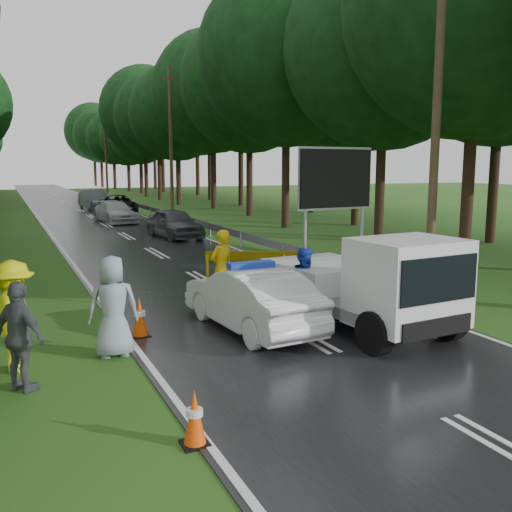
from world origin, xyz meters
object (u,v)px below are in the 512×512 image
queue_car_second (115,212)px  queue_car_fourth (94,199)px  civilian (306,284)px  work_truck (368,282)px  queue_car_first (175,223)px  queue_car_third (118,205)px  barrier (255,261)px  officer (222,267)px  police_sedan (251,299)px

queue_car_second → queue_car_fourth: 12.01m
civilian → queue_car_second: bearing=54.6°
work_truck → queue_car_second: work_truck is taller
queue_car_first → queue_car_third: queue_car_first is taller
queue_car_first → queue_car_fourth: 20.69m
queue_car_second → queue_car_fourth: size_ratio=0.96×
civilian → queue_car_third: bearing=52.2°
queue_car_third → queue_car_fourth: (-0.82, 6.00, 0.08)m
queue_car_fourth → work_truck: bearing=-94.2°
barrier → officer: 1.69m
police_sedan → work_truck: 2.52m
police_sedan → queue_car_second: police_sedan is taller
queue_car_first → work_truck: bearing=-98.5°
civilian → queue_car_fourth: size_ratio=0.36×
civilian → queue_car_fourth: 36.35m
work_truck → queue_car_fourth: work_truck is taller
work_truck → officer: 3.97m
police_sedan → barrier: (1.61, 3.38, 0.19)m
civilian → queue_car_fourth: (0.65, 36.35, -0.08)m
officer → queue_car_first: officer is taller
work_truck → officer: bearing=116.4°
officer → queue_car_fourth: 34.19m
queue_car_third → queue_car_fourth: 6.06m
work_truck → police_sedan: bearing=151.7°
queue_car_first → queue_car_second: queue_car_first is taller
work_truck → queue_car_third: bearing=84.3°
queue_car_fourth → officer: bearing=-97.6°
police_sedan → queue_car_fourth: queue_car_fourth is taller
police_sedan → queue_car_fourth: size_ratio=0.89×
police_sedan → barrier: 3.75m
police_sedan → queue_car_third: (2.90, 30.53, 0.02)m
civilian → queue_car_first: 15.74m
civilian → queue_car_fourth: civilian is taller
police_sedan → queue_car_first: bearing=-105.4°
officer → queue_car_second: 22.18m
civilian → work_truck: bearing=-89.4°
civilian → queue_car_second: civilian is taller
work_truck → queue_car_first: 16.88m
civilian → queue_car_third: (1.47, 30.35, -0.16)m
barrier → queue_car_first: size_ratio=0.61×
police_sedan → officer: size_ratio=2.19×
queue_car_second → queue_car_first: bearing=-88.8°
police_sedan → work_truck: size_ratio=0.84×
queue_car_second → queue_car_third: queue_car_third is taller
police_sedan → queue_car_third: size_ratio=0.84×
queue_car_fourth → queue_car_second: bearing=-96.8°
barrier → queue_car_fourth: size_ratio=0.55×
queue_car_first → queue_car_fourth: (-0.79, 20.67, 0.05)m
work_truck → civilian: (-0.85, 1.19, -0.20)m
queue_car_fourth → queue_car_first: bearing=-92.4°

